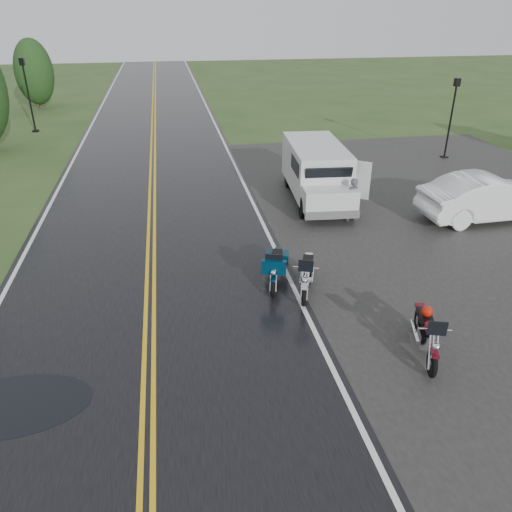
{
  "coord_description": "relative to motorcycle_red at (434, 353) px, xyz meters",
  "views": [
    {
      "loc": [
        0.77,
        -9.36,
        6.91
      ],
      "look_at": [
        2.8,
        2.0,
        1.0
      ],
      "focal_mm": 35.0,
      "sensor_mm": 36.0,
      "label": 1
    }
  ],
  "objects": [
    {
      "name": "ground",
      "position": [
        -5.7,
        2.1,
        -0.61
      ],
      "size": [
        120.0,
        120.0,
        0.0
      ],
      "primitive_type": "plane",
      "color": "#2D471E",
      "rests_on": "ground"
    },
    {
      "name": "road",
      "position": [
        -5.7,
        12.1,
        -0.59
      ],
      "size": [
        8.0,
        100.0,
        0.04
      ],
      "primitive_type": "cube",
      "color": "black",
      "rests_on": "ground"
    },
    {
      "name": "parking_pad",
      "position": [
        5.3,
        7.1,
        -0.6
      ],
      "size": [
        14.0,
        24.0,
        0.03
      ],
      "primitive_type": "cube",
      "color": "black",
      "rests_on": "ground"
    },
    {
      "name": "motorcycle_red",
      "position": [
        0.0,
        0.0,
        0.0
      ],
      "size": [
        1.34,
        2.21,
        1.23
      ],
      "primitive_type": null,
      "rotation": [
        0.0,
        0.0,
        -0.3
      ],
      "color": "#540915",
      "rests_on": "ground"
    },
    {
      "name": "motorcycle_teal",
      "position": [
        -2.54,
        3.57,
        -0.03
      ],
      "size": [
        1.26,
        2.11,
        1.17
      ],
      "primitive_type": null,
      "rotation": [
        0.0,
        0.0,
        -0.29
      ],
      "color": "#05253D",
      "rests_on": "ground"
    },
    {
      "name": "motorcycle_silver",
      "position": [
        -1.86,
        3.03,
        -0.01
      ],
      "size": [
        1.37,
        2.17,
        1.21
      ],
      "primitive_type": null,
      "rotation": [
        0.0,
        0.0,
        -0.33
      ],
      "color": "#B3B6BC",
      "rests_on": "ground"
    },
    {
      "name": "van_white",
      "position": [
        -0.37,
        8.68,
        0.45
      ],
      "size": [
        2.45,
        5.57,
        2.13
      ],
      "primitive_type": null,
      "rotation": [
        0.0,
        0.0,
        -0.08
      ],
      "color": "silver",
      "rests_on": "ground"
    },
    {
      "name": "person_at_van",
      "position": [
        1.18,
        8.1,
        0.16
      ],
      "size": [
        0.65,
        0.53,
        1.55
      ],
      "primitive_type": "imported",
      "rotation": [
        0.0,
        0.0,
        3.45
      ],
      "color": "#46464B",
      "rests_on": "ground"
    },
    {
      "name": "sedan_white",
      "position": [
        5.92,
        7.44,
        0.17
      ],
      "size": [
        4.85,
        1.87,
        1.57
      ],
      "primitive_type": "imported",
      "rotation": [
        0.0,
        0.0,
        1.61
      ],
      "color": "silver",
      "rests_on": "ground"
    },
    {
      "name": "lamp_post_far_left",
      "position": [
        -12.58,
        24.28,
        1.46
      ],
      "size": [
        0.36,
        0.36,
        4.15
      ],
      "primitive_type": null,
      "color": "black",
      "rests_on": "ground"
    },
    {
      "name": "lamp_post_far_right",
      "position": [
        8.48,
        14.88,
        1.28
      ],
      "size": [
        0.33,
        0.33,
        3.8
      ],
      "primitive_type": null,
      "color": "black",
      "rests_on": "ground"
    },
    {
      "name": "tree_left_far",
      "position": [
        -13.72,
        31.75,
        1.4
      ],
      "size": [
        2.62,
        2.62,
        4.04
      ],
      "primitive_type": null,
      "color": "#1E3D19",
      "rests_on": "ground"
    }
  ]
}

